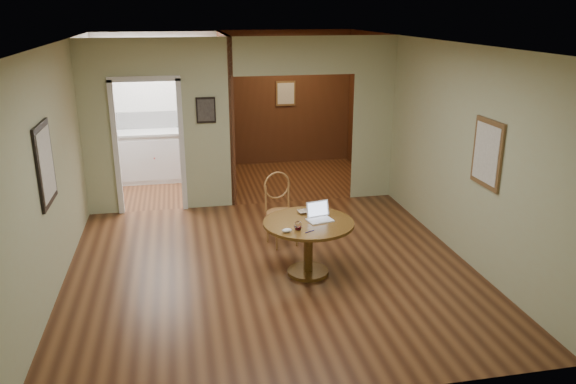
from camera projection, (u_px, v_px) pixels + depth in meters
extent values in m
plane|color=#402112|center=(272.00, 270.00, 7.01)|extent=(5.00, 5.00, 0.00)
plane|color=white|center=(269.00, 47.00, 6.16)|extent=(5.00, 5.00, 0.00)
plane|color=#AEB88F|center=(325.00, 253.00, 4.26)|extent=(5.00, 0.00, 5.00)
plane|color=#AEB88F|center=(45.00, 178.00, 6.12)|extent=(0.00, 5.00, 5.00)
plane|color=#AEB88F|center=(467.00, 155.00, 7.05)|extent=(0.00, 5.00, 5.00)
cube|color=#AEB88F|center=(97.00, 130.00, 8.49)|extent=(0.50, 2.70, 0.04)
cube|color=#AEB88F|center=(207.00, 126.00, 8.80)|extent=(0.80, 2.70, 0.04)
cube|color=#AEB88F|center=(373.00, 119.00, 9.31)|extent=(0.70, 2.70, 0.04)
plane|color=white|center=(160.00, 106.00, 10.52)|extent=(2.70, 0.00, 2.70)
plane|color=#3B2011|center=(285.00, 98.00, 11.45)|extent=(2.70, 0.00, 2.70)
cube|color=#3B2011|center=(225.00, 111.00, 10.04)|extent=(0.08, 2.50, 2.70)
cube|color=black|center=(45.00, 164.00, 6.08)|extent=(0.03, 0.70, 0.90)
cube|color=brown|center=(487.00, 153.00, 6.53)|extent=(0.03, 0.60, 0.80)
cube|color=black|center=(206.00, 110.00, 8.70)|extent=(0.30, 0.03, 0.40)
cube|color=white|center=(286.00, 93.00, 11.40)|extent=(0.40, 0.03, 0.50)
cube|color=white|center=(161.00, 120.00, 10.59)|extent=(2.00, 0.02, 0.32)
cylinder|color=brown|center=(308.00, 272.00, 6.91)|extent=(0.51, 0.51, 0.05)
cylinder|color=brown|center=(308.00, 248.00, 6.81)|extent=(0.11, 0.11, 0.59)
cylinder|color=brown|center=(309.00, 223.00, 6.71)|extent=(1.09, 1.09, 0.04)
cylinder|color=brown|center=(282.00, 213.00, 7.63)|extent=(0.52, 0.52, 0.03)
cylinder|color=brown|center=(277.00, 234.00, 7.50)|extent=(0.03, 0.03, 0.45)
cylinder|color=brown|center=(297.00, 231.00, 7.63)|extent=(0.03, 0.03, 0.45)
cylinder|color=brown|center=(267.00, 227.00, 7.76)|extent=(0.03, 0.03, 0.45)
cylinder|color=brown|center=(287.00, 223.00, 7.89)|extent=(0.03, 0.03, 0.45)
cylinder|color=brown|center=(266.00, 198.00, 7.62)|extent=(0.03, 0.03, 0.36)
cylinder|color=brown|center=(288.00, 195.00, 7.77)|extent=(0.03, 0.03, 0.36)
torus|color=brown|center=(277.00, 185.00, 7.65)|extent=(0.38, 0.12, 0.39)
cube|color=white|center=(320.00, 220.00, 6.73)|extent=(0.33, 0.26, 0.01)
cube|color=silver|center=(321.00, 220.00, 6.70)|extent=(0.27, 0.16, 0.00)
cube|color=white|center=(318.00, 209.00, 6.81)|extent=(0.30, 0.12, 0.19)
cube|color=gray|center=(318.00, 209.00, 6.80)|extent=(0.26, 0.09, 0.16)
imported|color=#B4B4B9|center=(314.00, 212.00, 6.97)|extent=(0.38, 0.27, 0.03)
ellipsoid|color=white|center=(287.00, 230.00, 6.37)|extent=(0.12, 0.08, 0.05)
cylinder|color=#0C0D55|center=(310.00, 232.00, 6.40)|extent=(0.12, 0.06, 0.01)
cube|color=white|center=(163.00, 157.00, 10.53)|extent=(2.00, 0.55, 0.90)
cube|color=silver|center=(161.00, 132.00, 10.38)|extent=(2.06, 0.60, 0.04)
sphere|color=#B20C0C|center=(154.00, 158.00, 10.21)|extent=(0.03, 0.03, 0.03)
sphere|color=#B20C0C|center=(210.00, 156.00, 10.40)|extent=(0.03, 0.03, 0.03)
ellipsoid|color=beige|center=(198.00, 121.00, 10.45)|extent=(0.34, 0.30, 0.31)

